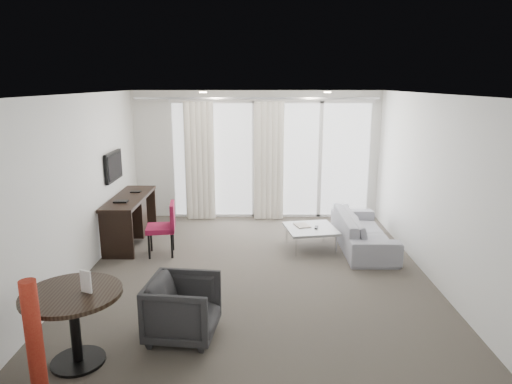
{
  "coord_description": "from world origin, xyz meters",
  "views": [
    {
      "loc": [
        0.03,
        -6.26,
        2.75
      ],
      "look_at": [
        0.0,
        0.6,
        1.1
      ],
      "focal_mm": 32.0,
      "sensor_mm": 36.0,
      "label": 1
    }
  ],
  "objects_px": {
    "desk_chair": "(161,229)",
    "red_lamp": "(35,342)",
    "desk": "(131,219)",
    "rattan_chair_b": "(358,184)",
    "coffee_table": "(310,238)",
    "tub_armchair": "(183,308)",
    "round_table": "(75,328)",
    "sofa": "(363,231)",
    "rattan_chair_a": "(285,189)"
  },
  "relations": [
    {
      "from": "desk_chair",
      "to": "red_lamp",
      "type": "relative_size",
      "value": 0.77
    },
    {
      "from": "desk",
      "to": "rattan_chair_b",
      "type": "bearing_deg",
      "value": 31.62
    },
    {
      "from": "desk_chair",
      "to": "rattan_chair_b",
      "type": "xyz_separation_m",
      "value": [
        3.93,
        3.44,
        -0.02
      ]
    },
    {
      "from": "red_lamp",
      "to": "coffee_table",
      "type": "relative_size",
      "value": 1.41
    },
    {
      "from": "desk_chair",
      "to": "tub_armchair",
      "type": "height_order",
      "value": "desk_chair"
    },
    {
      "from": "tub_armchair",
      "to": "coffee_table",
      "type": "relative_size",
      "value": 0.92
    },
    {
      "from": "round_table",
      "to": "red_lamp",
      "type": "bearing_deg",
      "value": -101.75
    },
    {
      "from": "desk_chair",
      "to": "sofa",
      "type": "height_order",
      "value": "desk_chair"
    },
    {
      "from": "desk",
      "to": "desk_chair",
      "type": "height_order",
      "value": "desk_chair"
    },
    {
      "from": "round_table",
      "to": "sofa",
      "type": "bearing_deg",
      "value": 42.85
    },
    {
      "from": "sofa",
      "to": "rattan_chair_b",
      "type": "relative_size",
      "value": 2.38
    },
    {
      "from": "round_table",
      "to": "red_lamp",
      "type": "xyz_separation_m",
      "value": [
        -0.12,
        -0.55,
        0.19
      ]
    },
    {
      "from": "tub_armchair",
      "to": "sofa",
      "type": "relative_size",
      "value": 0.37
    },
    {
      "from": "round_table",
      "to": "tub_armchair",
      "type": "relative_size",
      "value": 1.29
    },
    {
      "from": "desk_chair",
      "to": "tub_armchair",
      "type": "bearing_deg",
      "value": -80.7
    },
    {
      "from": "red_lamp",
      "to": "rattan_chair_a",
      "type": "xyz_separation_m",
      "value": [
        2.54,
        6.63,
        -0.19
      ]
    },
    {
      "from": "rattan_chair_b",
      "to": "red_lamp",
      "type": "bearing_deg",
      "value": -130.96
    },
    {
      "from": "tub_armchair",
      "to": "sofa",
      "type": "distance_m",
      "value": 3.87
    },
    {
      "from": "desk",
      "to": "coffee_table",
      "type": "relative_size",
      "value": 2.15
    },
    {
      "from": "desk",
      "to": "desk_chair",
      "type": "relative_size",
      "value": 2.0
    },
    {
      "from": "round_table",
      "to": "rattan_chair_a",
      "type": "distance_m",
      "value": 6.54
    },
    {
      "from": "desk",
      "to": "coffee_table",
      "type": "distance_m",
      "value": 3.15
    },
    {
      "from": "sofa",
      "to": "rattan_chair_a",
      "type": "bearing_deg",
      "value": 23.31
    },
    {
      "from": "round_table",
      "to": "red_lamp",
      "type": "height_order",
      "value": "red_lamp"
    },
    {
      "from": "desk_chair",
      "to": "tub_armchair",
      "type": "xyz_separation_m",
      "value": [
        0.76,
        -2.48,
        -0.1
      ]
    },
    {
      "from": "round_table",
      "to": "rattan_chair_b",
      "type": "bearing_deg",
      "value": 57.03
    },
    {
      "from": "rattan_chair_b",
      "to": "round_table",
      "type": "bearing_deg",
      "value": -132.4
    },
    {
      "from": "sofa",
      "to": "rattan_chair_a",
      "type": "xyz_separation_m",
      "value": [
        -1.18,
        2.73,
        0.09
      ]
    },
    {
      "from": "desk_chair",
      "to": "round_table",
      "type": "xyz_separation_m",
      "value": [
        -0.23,
        -2.97,
        -0.05
      ]
    },
    {
      "from": "coffee_table",
      "to": "rattan_chair_b",
      "type": "relative_size",
      "value": 0.97
    },
    {
      "from": "desk_chair",
      "to": "coffee_table",
      "type": "distance_m",
      "value": 2.5
    },
    {
      "from": "desk_chair",
      "to": "rattan_chair_a",
      "type": "relative_size",
      "value": 1.15
    },
    {
      "from": "coffee_table",
      "to": "rattan_chair_a",
      "type": "height_order",
      "value": "rattan_chair_a"
    },
    {
      "from": "red_lamp",
      "to": "rattan_chair_a",
      "type": "relative_size",
      "value": 1.5
    },
    {
      "from": "rattan_chair_b",
      "to": "desk_chair",
      "type": "bearing_deg",
      "value": -148.21
    },
    {
      "from": "sofa",
      "to": "round_table",
      "type": "bearing_deg",
      "value": 132.85
    },
    {
      "from": "tub_armchair",
      "to": "rattan_chair_b",
      "type": "distance_m",
      "value": 6.71
    },
    {
      "from": "red_lamp",
      "to": "coffee_table",
      "type": "distance_m",
      "value": 4.77
    },
    {
      "from": "desk",
      "to": "red_lamp",
      "type": "height_order",
      "value": "red_lamp"
    },
    {
      "from": "tub_armchair",
      "to": "rattan_chair_a",
      "type": "bearing_deg",
      "value": -7.86
    },
    {
      "from": "round_table",
      "to": "red_lamp",
      "type": "relative_size",
      "value": 0.84
    },
    {
      "from": "desk",
      "to": "tub_armchair",
      "type": "distance_m",
      "value": 3.4
    },
    {
      "from": "round_table",
      "to": "coffee_table",
      "type": "relative_size",
      "value": 1.18
    },
    {
      "from": "tub_armchair",
      "to": "sofa",
      "type": "bearing_deg",
      "value": -35.93
    },
    {
      "from": "tub_armchair",
      "to": "desk_chair",
      "type": "bearing_deg",
      "value": 23.63
    },
    {
      "from": "tub_armchair",
      "to": "rattan_chair_a",
      "type": "relative_size",
      "value": 0.98
    },
    {
      "from": "sofa",
      "to": "tub_armchair",
      "type": "bearing_deg",
      "value": 137.5
    },
    {
      "from": "desk",
      "to": "tub_armchair",
      "type": "xyz_separation_m",
      "value": [
        1.42,
        -3.09,
        -0.07
      ]
    },
    {
      "from": "coffee_table",
      "to": "rattan_chair_b",
      "type": "height_order",
      "value": "rattan_chair_b"
    },
    {
      "from": "round_table",
      "to": "coffee_table",
      "type": "xyz_separation_m",
      "value": [
        2.7,
        3.28,
        -0.2
      ]
    }
  ]
}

